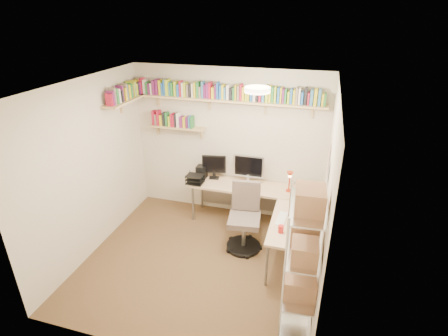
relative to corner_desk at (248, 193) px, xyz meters
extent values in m
plane|color=#4E3621|center=(-0.48, -0.99, -0.66)|extent=(3.20, 3.20, 0.00)
cube|color=beige|center=(-0.48, 0.51, 0.59)|extent=(3.20, 0.04, 2.50)
cube|color=beige|center=(-2.08, -0.99, 0.59)|extent=(0.04, 3.00, 2.50)
cube|color=beige|center=(1.12, -0.99, 0.59)|extent=(0.04, 3.00, 2.50)
cube|color=beige|center=(-0.48, -2.49, 0.59)|extent=(3.20, 0.04, 2.50)
cube|color=white|center=(-0.48, -0.99, 1.84)|extent=(3.20, 3.00, 0.04)
cube|color=white|center=(1.11, -0.44, 0.89)|extent=(0.01, 0.30, 0.42)
cube|color=white|center=(1.11, -0.84, 0.84)|extent=(0.01, 0.28, 0.38)
cylinder|color=#FFEAC6|center=(0.22, -0.79, 1.80)|extent=(0.30, 0.30, 0.06)
cube|color=tan|center=(-0.48, 0.38, 1.36)|extent=(3.05, 0.25, 0.03)
cube|color=tan|center=(-1.95, -0.04, 1.36)|extent=(0.25, 1.00, 0.03)
cube|color=tan|center=(-1.33, 0.41, 0.84)|extent=(0.95, 0.20, 0.02)
cube|color=tan|center=(-1.68, 0.45, 1.29)|extent=(0.03, 0.20, 0.20)
cube|color=tan|center=(-0.78, 0.45, 1.29)|extent=(0.03, 0.20, 0.20)
cube|color=tan|center=(0.12, 0.45, 1.29)|extent=(0.03, 0.20, 0.20)
cube|color=tan|center=(0.82, 0.45, 1.29)|extent=(0.03, 0.20, 0.20)
cube|color=#671B57|center=(-1.93, 0.38, 1.47)|extent=(0.04, 0.15, 0.19)
cube|color=#AB1632|center=(-1.88, 0.38, 1.50)|extent=(0.04, 0.13, 0.25)
cube|color=beige|center=(-1.83, 0.38, 1.49)|extent=(0.04, 0.12, 0.22)
cube|color=#256F32|center=(-1.79, 0.38, 1.47)|extent=(0.03, 0.14, 0.19)
cube|color=#671B57|center=(-1.75, 0.38, 1.46)|extent=(0.03, 0.14, 0.17)
cube|color=beige|center=(-1.71, 0.38, 1.46)|extent=(0.03, 0.13, 0.18)
cube|color=#671B57|center=(-1.66, 0.38, 1.49)|extent=(0.04, 0.14, 0.23)
cube|color=#671B57|center=(-1.61, 0.38, 1.50)|extent=(0.04, 0.14, 0.24)
cube|color=gold|center=(-1.56, 0.38, 1.49)|extent=(0.04, 0.12, 0.23)
cube|color=#215DAE|center=(-1.52, 0.38, 1.47)|extent=(0.03, 0.14, 0.19)
cube|color=#215DAE|center=(-1.47, 0.38, 1.50)|extent=(0.03, 0.15, 0.24)
cube|color=#A2B622|center=(-1.43, 0.38, 1.50)|extent=(0.04, 0.14, 0.25)
cube|color=teal|center=(-1.39, 0.38, 1.48)|extent=(0.02, 0.11, 0.21)
cube|color=#256F32|center=(-1.35, 0.38, 1.48)|extent=(0.04, 0.13, 0.20)
cube|color=#A2B622|center=(-1.30, 0.38, 1.49)|extent=(0.04, 0.12, 0.23)
cube|color=#215DAE|center=(-1.25, 0.38, 1.47)|extent=(0.03, 0.15, 0.19)
cube|color=#AB1632|center=(-1.21, 0.38, 1.49)|extent=(0.03, 0.12, 0.24)
cube|color=beige|center=(-1.17, 0.38, 1.48)|extent=(0.03, 0.14, 0.22)
cube|color=#A2B622|center=(-1.13, 0.38, 1.48)|extent=(0.04, 0.13, 0.22)
cube|color=#7A6559|center=(-1.09, 0.38, 1.47)|extent=(0.03, 0.15, 0.19)
cube|color=black|center=(-1.05, 0.38, 1.47)|extent=(0.03, 0.14, 0.20)
cube|color=beige|center=(-1.01, 0.38, 1.48)|extent=(0.02, 0.15, 0.21)
cube|color=gold|center=(-0.97, 0.38, 1.49)|extent=(0.03, 0.12, 0.23)
cube|color=#256F32|center=(-0.92, 0.38, 1.49)|extent=(0.04, 0.12, 0.24)
cube|color=#7A6559|center=(-0.88, 0.38, 1.46)|extent=(0.03, 0.14, 0.17)
cube|color=teal|center=(-0.84, 0.38, 1.50)|extent=(0.03, 0.12, 0.25)
cube|color=#671B57|center=(-0.81, 0.38, 1.47)|extent=(0.03, 0.11, 0.20)
cube|color=#671B57|center=(-0.76, 0.38, 1.49)|extent=(0.04, 0.13, 0.23)
cube|color=#AB1632|center=(-0.72, 0.38, 1.50)|extent=(0.03, 0.14, 0.24)
cube|color=gold|center=(-0.67, 0.38, 1.46)|extent=(0.04, 0.14, 0.17)
cube|color=#671B57|center=(-0.63, 0.38, 1.48)|extent=(0.03, 0.12, 0.22)
cube|color=#215DAE|center=(-0.60, 0.38, 1.50)|extent=(0.03, 0.12, 0.25)
cube|color=#215DAE|center=(-0.56, 0.38, 1.48)|extent=(0.04, 0.11, 0.21)
cube|color=gold|center=(-0.52, 0.38, 1.48)|extent=(0.03, 0.11, 0.22)
cube|color=teal|center=(-0.49, 0.38, 1.47)|extent=(0.03, 0.12, 0.18)
cube|color=beige|center=(-0.44, 0.38, 1.48)|extent=(0.04, 0.11, 0.22)
cube|color=black|center=(-0.39, 0.38, 1.46)|extent=(0.04, 0.14, 0.17)
cube|color=#256F32|center=(-0.35, 0.38, 1.47)|extent=(0.02, 0.14, 0.19)
cube|color=gold|center=(-0.32, 0.38, 1.49)|extent=(0.02, 0.12, 0.23)
cube|color=#7A6559|center=(-0.27, 0.38, 1.48)|extent=(0.04, 0.14, 0.22)
cube|color=#AB1632|center=(-0.24, 0.38, 1.49)|extent=(0.03, 0.12, 0.24)
cube|color=gold|center=(-0.20, 0.38, 1.48)|extent=(0.03, 0.13, 0.20)
cube|color=#A2B622|center=(-0.15, 0.38, 1.48)|extent=(0.03, 0.12, 0.20)
cube|color=gold|center=(-0.12, 0.38, 1.46)|extent=(0.02, 0.12, 0.18)
cube|color=#215DAE|center=(-0.08, 0.38, 1.48)|extent=(0.03, 0.13, 0.21)
cube|color=beige|center=(-0.03, 0.38, 1.47)|extent=(0.04, 0.12, 0.18)
cube|color=black|center=(0.01, 0.38, 1.47)|extent=(0.02, 0.12, 0.19)
cube|color=#AB1632|center=(0.06, 0.38, 1.49)|extent=(0.03, 0.14, 0.23)
cube|color=teal|center=(0.10, 0.38, 1.49)|extent=(0.04, 0.13, 0.23)
cube|color=#A2B622|center=(0.16, 0.38, 1.49)|extent=(0.04, 0.13, 0.24)
cube|color=gold|center=(0.20, 0.38, 1.49)|extent=(0.03, 0.13, 0.24)
cube|color=#256F32|center=(0.24, 0.38, 1.49)|extent=(0.04, 0.12, 0.23)
cube|color=#A2B622|center=(0.28, 0.38, 1.49)|extent=(0.03, 0.13, 0.24)
cube|color=#215DAE|center=(0.33, 0.38, 1.48)|extent=(0.03, 0.14, 0.22)
cube|color=gold|center=(0.36, 0.38, 1.49)|extent=(0.02, 0.12, 0.23)
cube|color=#671B57|center=(0.39, 0.38, 1.48)|extent=(0.03, 0.11, 0.21)
cube|color=#256F32|center=(0.43, 0.38, 1.48)|extent=(0.03, 0.13, 0.21)
cube|color=#A2B622|center=(0.47, 0.38, 1.46)|extent=(0.03, 0.14, 0.18)
cube|color=#215DAE|center=(0.51, 0.38, 1.48)|extent=(0.03, 0.14, 0.21)
cube|color=gold|center=(0.55, 0.38, 1.48)|extent=(0.03, 0.12, 0.20)
cube|color=#7A6559|center=(0.59, 0.38, 1.49)|extent=(0.03, 0.14, 0.24)
cube|color=beige|center=(0.63, 0.38, 1.49)|extent=(0.03, 0.12, 0.23)
cube|color=#215DAE|center=(0.67, 0.38, 1.46)|extent=(0.03, 0.13, 0.18)
cube|color=black|center=(0.71, 0.38, 1.50)|extent=(0.04, 0.12, 0.25)
cube|color=#AB1632|center=(0.76, 0.38, 1.46)|extent=(0.03, 0.11, 0.18)
cube|color=teal|center=(0.80, 0.38, 1.48)|extent=(0.04, 0.14, 0.22)
cube|color=gold|center=(0.85, 0.38, 1.49)|extent=(0.04, 0.13, 0.24)
cube|color=teal|center=(0.91, 0.38, 1.49)|extent=(0.04, 0.13, 0.23)
cube|color=gold|center=(0.95, 0.38, 1.46)|extent=(0.03, 0.12, 0.17)
cube|color=#256F32|center=(0.99, 0.38, 1.46)|extent=(0.03, 0.12, 0.18)
cube|color=#AB1632|center=(-1.95, -0.48, 1.46)|extent=(0.11, 0.02, 0.17)
cube|color=#671B57|center=(-1.95, -0.44, 1.48)|extent=(0.12, 0.04, 0.20)
cube|color=#7A6559|center=(-1.95, -0.39, 1.50)|extent=(0.12, 0.03, 0.25)
cube|color=#256F32|center=(-1.95, -0.36, 1.49)|extent=(0.14, 0.02, 0.23)
cube|color=#256F32|center=(-1.95, -0.33, 1.46)|extent=(0.12, 0.03, 0.18)
cube|color=beige|center=(-1.95, -0.28, 1.47)|extent=(0.11, 0.04, 0.20)
cube|color=black|center=(-1.95, -0.23, 1.46)|extent=(0.14, 0.03, 0.18)
cube|color=#671B57|center=(-1.95, -0.19, 1.49)|extent=(0.11, 0.04, 0.23)
cube|color=gold|center=(-1.95, -0.14, 1.47)|extent=(0.15, 0.04, 0.19)
cube|color=#7A6559|center=(-1.95, -0.09, 1.50)|extent=(0.13, 0.04, 0.24)
cube|color=#215DAE|center=(-1.95, -0.05, 1.48)|extent=(0.11, 0.03, 0.22)
cube|color=gold|center=(-1.95, -0.01, 1.48)|extent=(0.14, 0.04, 0.21)
cube|color=#256F32|center=(-1.95, 0.05, 1.48)|extent=(0.14, 0.04, 0.22)
cube|color=#671B57|center=(-1.95, 0.09, 1.46)|extent=(0.11, 0.02, 0.18)
cube|color=#A2B622|center=(-1.95, 0.12, 1.49)|extent=(0.15, 0.03, 0.24)
cube|color=teal|center=(-1.95, 0.16, 1.48)|extent=(0.13, 0.02, 0.21)
cube|color=gold|center=(-1.95, 0.19, 1.49)|extent=(0.12, 0.03, 0.24)
cube|color=#A2B622|center=(-1.95, 0.22, 1.46)|extent=(0.13, 0.02, 0.18)
cube|color=black|center=(-1.95, 0.26, 1.47)|extent=(0.12, 0.04, 0.20)
cube|color=#671B57|center=(-1.95, 0.31, 1.47)|extent=(0.14, 0.04, 0.20)
cube|color=gold|center=(-1.95, 0.36, 1.48)|extent=(0.13, 0.04, 0.22)
cube|color=#AB1632|center=(-1.73, 0.41, 0.97)|extent=(0.04, 0.11, 0.24)
cube|color=#7A6559|center=(-1.69, 0.41, 0.94)|extent=(0.02, 0.15, 0.18)
cube|color=#AB1632|center=(-1.65, 0.41, 0.98)|extent=(0.04, 0.11, 0.25)
cube|color=gold|center=(-1.60, 0.41, 0.94)|extent=(0.04, 0.13, 0.18)
cube|color=black|center=(-1.55, 0.41, 0.96)|extent=(0.04, 0.11, 0.22)
cube|color=#256F32|center=(-1.50, 0.41, 0.97)|extent=(0.04, 0.11, 0.23)
cube|color=#A2B622|center=(-1.45, 0.41, 0.94)|extent=(0.04, 0.12, 0.17)
cube|color=#AB1632|center=(-1.40, 0.41, 0.96)|extent=(0.03, 0.15, 0.21)
cube|color=#AB1632|center=(-1.37, 0.41, 0.95)|extent=(0.03, 0.13, 0.20)
cube|color=black|center=(-1.33, 0.41, 0.96)|extent=(0.02, 0.15, 0.23)
cube|color=beige|center=(-1.29, 0.41, 0.97)|extent=(0.04, 0.13, 0.24)
cube|color=#671B57|center=(-1.23, 0.41, 0.94)|extent=(0.04, 0.13, 0.18)
cube|color=gold|center=(-1.18, 0.41, 0.94)|extent=(0.04, 0.11, 0.17)
cube|color=#671B57|center=(-1.13, 0.41, 0.94)|extent=(0.03, 0.13, 0.19)
cube|color=teal|center=(-1.10, 0.41, 0.95)|extent=(0.03, 0.11, 0.20)
cube|color=#256F32|center=(-1.06, 0.41, 0.95)|extent=(0.02, 0.15, 0.19)
cube|color=beige|center=(-0.13, 0.23, -0.01)|extent=(1.72, 0.54, 0.04)
cube|color=beige|center=(0.74, -0.65, -0.01)|extent=(0.54, 1.18, 0.04)
cylinder|color=gray|center=(-0.94, 0.00, -0.34)|extent=(0.04, 0.04, 0.63)
cylinder|color=gray|center=(-0.94, 0.46, -0.34)|extent=(0.04, 0.04, 0.63)
cylinder|color=gray|center=(0.96, 0.46, -0.34)|extent=(0.04, 0.04, 0.63)
cylinder|color=gray|center=(0.51, -1.19, -0.34)|extent=(0.04, 0.04, 0.63)
cylinder|color=gray|center=(0.96, -1.19, -0.34)|extent=(0.04, 0.04, 0.63)
cube|color=gray|center=(-0.13, 0.46, -0.30)|extent=(1.63, 0.02, 0.50)
cube|color=silver|center=(-0.08, 0.34, 0.31)|extent=(0.50, 0.03, 0.38)
cube|color=black|center=(-0.08, 0.32, 0.31)|extent=(0.45, 0.00, 0.33)
cube|color=black|center=(-0.67, 0.34, 0.27)|extent=(0.40, 0.03, 0.31)
cube|color=black|center=(0.86, -0.60, 0.29)|extent=(0.03, 0.53, 0.34)
cube|color=white|center=(0.84, -0.60, 0.29)|extent=(0.00, 0.47, 0.30)
cube|color=white|center=(-0.08, 0.07, 0.02)|extent=(0.38, 0.12, 0.01)
cube|color=white|center=(0.60, -0.60, 0.02)|extent=(0.12, 0.36, 0.01)
cylinder|color=#AC2A0E|center=(0.60, 0.23, 0.02)|extent=(0.09, 0.09, 0.02)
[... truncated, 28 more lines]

